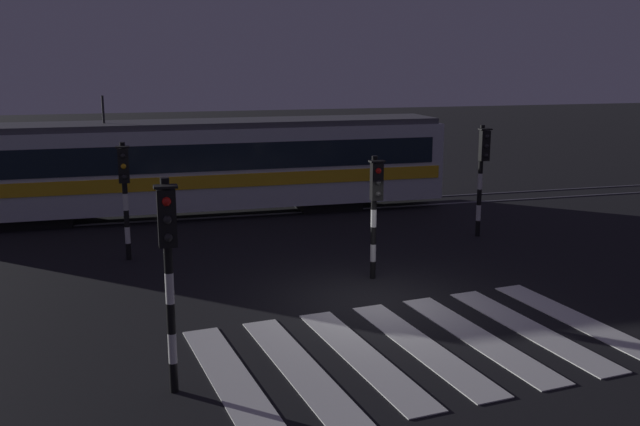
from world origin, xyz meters
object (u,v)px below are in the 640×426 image
traffic_light_corner_near_left (168,255)px  traffic_light_corner_far_right (482,164)px  traffic_light_median_centre (375,199)px  tram (188,165)px  traffic_light_corner_far_left (125,184)px

traffic_light_corner_near_left → traffic_light_corner_far_right: bearing=39.8°
traffic_light_median_centre → tram: bearing=112.7°
traffic_light_corner_far_left → traffic_light_corner_far_right: 10.37m
traffic_light_corner_near_left → traffic_light_median_centre: 7.18m
traffic_light_corner_far_left → tram: size_ratio=0.18×
traffic_light_corner_far_right → tram: 9.91m
traffic_light_corner_far_right → tram: (-8.22, 5.51, -0.49)m
traffic_light_corner_far_right → traffic_light_median_centre: traffic_light_corner_far_right is taller
traffic_light_corner_near_left → traffic_light_corner_far_right: size_ratio=1.04×
traffic_light_corner_near_left → traffic_light_corner_far_left: bearing=94.1°
traffic_light_corner_far_left → traffic_light_median_centre: (5.81, -3.36, -0.09)m
traffic_light_corner_far_right → traffic_light_corner_far_left: bearing=179.2°
traffic_light_corner_far_right → tram: size_ratio=0.19×
traffic_light_corner_far_left → traffic_light_median_centre: size_ratio=1.04×
traffic_light_corner_near_left → tram: 13.75m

